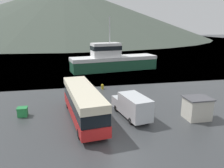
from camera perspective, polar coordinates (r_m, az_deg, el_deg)
The scene contains 10 objects.
ground_plane at distance 17.69m, azimuth 3.45°, elevation -17.72°, with size 400.00×400.00×0.00m, color #383A3D.
water_surface at distance 154.13m, azimuth -10.14°, elevation 11.25°, with size 240.00×240.00×0.00m, color #3D5160.
hill_backdrop at distance 195.70m, azimuth -12.22°, elevation 17.99°, with size 230.77×230.77×41.49m, color #424C42.
tour_bus at distance 22.80m, azimuth -7.57°, elevation -4.73°, with size 3.93×11.30×3.39m.
delivery_van at distance 23.43m, azimuth 5.28°, elevation -5.61°, with size 3.11×6.33×2.53m.
fishing_boat at distance 48.12m, azimuth 0.13°, elevation 6.33°, with size 19.53×7.73×11.43m.
storage_bin at distance 25.77m, azimuth -22.32°, elevation -6.72°, with size 1.07×1.00×1.00m.
dock_kiosk at distance 24.71m, azimuth 21.32°, elevation -5.87°, with size 2.66×2.27×2.34m.
small_boat at distance 53.73m, azimuth -3.26°, elevation 5.34°, with size 5.99×3.30×1.08m.
mooring_bollard at distance 33.87m, azimuth -2.51°, elevation -0.62°, with size 0.43×0.43×0.81m.
Camera 1 is at (-3.94, -14.35, 9.56)m, focal length 35.00 mm.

